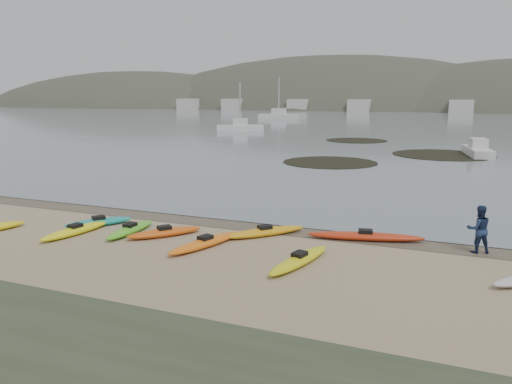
% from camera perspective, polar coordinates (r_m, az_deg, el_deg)
% --- Properties ---
extents(ground, '(600.00, 600.00, 0.00)m').
position_cam_1_polar(ground, '(23.30, 0.00, -3.62)').
color(ground, tan).
rests_on(ground, ground).
extents(wet_sand, '(60.00, 60.00, 0.00)m').
position_cam_1_polar(wet_sand, '(23.03, -0.28, -3.79)').
color(wet_sand, brown).
rests_on(wet_sand, ground).
extents(water, '(1200.00, 1200.00, 0.00)m').
position_cam_1_polar(water, '(321.02, 20.98, 9.42)').
color(water, slate).
rests_on(water, ground).
extents(kayaks, '(24.08, 7.62, 0.34)m').
position_cam_1_polar(kayaks, '(20.43, -4.82, -5.31)').
color(kayaks, silver).
rests_on(kayaks, ground).
extents(person_east, '(1.08, 0.96, 1.84)m').
position_cam_1_polar(person_east, '(20.69, 24.10, -3.89)').
color(person_east, navy).
rests_on(person_east, ground).
extents(kelp_mats, '(19.48, 29.40, 0.04)m').
position_cam_1_polar(kelp_mats, '(53.04, 14.44, 4.43)').
color(kelp_mats, black).
rests_on(kelp_mats, water).
extents(moored_boats, '(86.20, 97.80, 1.33)m').
position_cam_1_polar(moored_boats, '(102.73, 18.89, 7.61)').
color(moored_boats, silver).
rests_on(moored_boats, ground).
extents(far_town, '(199.00, 5.00, 4.00)m').
position_cam_1_polar(far_town, '(165.92, 21.62, 9.07)').
color(far_town, beige).
rests_on(far_town, ground).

